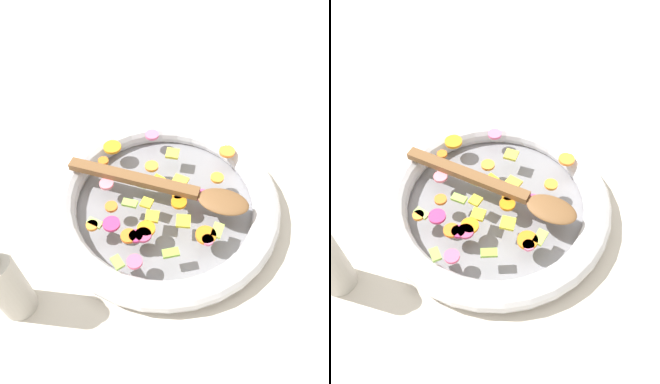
# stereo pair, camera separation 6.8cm
# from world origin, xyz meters

# --- Properties ---
(ground_plane) EXTENTS (4.00, 4.00, 0.00)m
(ground_plane) POSITION_xyz_m (0.00, 0.00, 0.00)
(ground_plane) COLOR beige
(skillet) EXTENTS (0.43, 0.43, 0.05)m
(skillet) POSITION_xyz_m (0.00, 0.00, 0.02)
(skillet) COLOR slate
(skillet) RESTS_ON ground_plane
(chopped_vegetables) EXTENTS (0.28, 0.33, 0.01)m
(chopped_vegetables) POSITION_xyz_m (0.01, 0.02, 0.05)
(chopped_vegetables) COLOR orange
(chopped_vegetables) RESTS_ON skillet
(wooden_spoon) EXTENTS (0.34, 0.06, 0.01)m
(wooden_spoon) POSITION_xyz_m (-0.02, -0.00, 0.06)
(wooden_spoon) COLOR brown
(wooden_spoon) RESTS_ON chopped_vegetables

